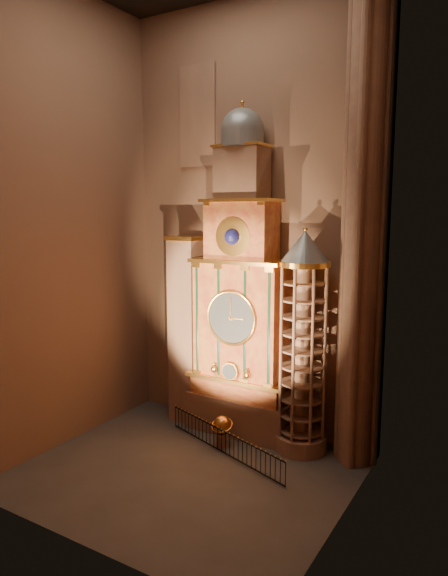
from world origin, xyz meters
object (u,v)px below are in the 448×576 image
Objects in this scene: astronomical_clock at (241,307)px; portrait_tower at (187,329)px; iron_railing at (224,442)px; stair_turret at (303,344)px; celestial_globe at (222,428)px.

portrait_tower is (-3.40, 0.02, -1.53)m from astronomical_clock.
iron_railing is (0.55, -2.64, -6.06)m from astronomical_clock.
astronomical_clock reaches higher than iron_railing.
astronomical_clock is 3.78m from stair_turret.
portrait_tower is 6.58m from iron_railing.
celestial_globe reaches higher than iron_railing.
portrait_tower is 1.34× the size of iron_railing.
astronomical_clock is at bearing 91.32° from celestial_globe.
portrait_tower is at bearing 150.09° from celestial_globe.
celestial_globe is (3.45, -1.98, -4.22)m from portrait_tower.
portrait_tower reaches higher than celestial_globe.
astronomical_clock is at bearing -0.29° from portrait_tower.
astronomical_clock is 6.64m from iron_railing.
iron_railing is at bearing -53.31° from celestial_globe.
portrait_tower reaches higher than iron_railing.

